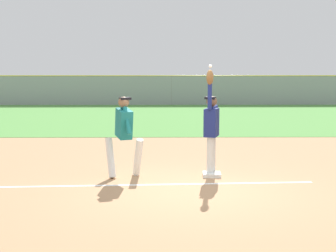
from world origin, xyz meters
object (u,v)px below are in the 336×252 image
(runner, at_px, (124,131))
(fielder, at_px, (211,124))
(parked_car_green, at_px, (163,91))
(parked_car_white, at_px, (222,91))
(first_base, at_px, (212,175))
(baseball, at_px, (210,66))
(parked_car_blue, at_px, (94,91))

(runner, bearing_deg, fielder, -16.03)
(parked_car_green, height_order, parked_car_white, same)
(first_base, distance_m, runner, 2.10)
(baseball, relative_size, parked_car_white, 0.02)
(runner, xyz_separation_m, parked_car_white, (5.06, 24.26, -0.32))
(parked_car_green, relative_size, parked_car_white, 1.00)
(fielder, height_order, baseball, baseball)
(baseball, bearing_deg, parked_car_blue, 103.76)
(runner, relative_size, baseball, 23.24)
(first_base, distance_m, fielder, 1.09)
(parked_car_blue, bearing_deg, parked_car_green, 11.13)
(parked_car_white, bearing_deg, baseball, -103.00)
(runner, height_order, parked_car_white, runner)
(parked_car_blue, height_order, parked_car_white, same)
(baseball, height_order, parked_car_white, baseball)
(fielder, distance_m, parked_car_blue, 24.94)
(runner, xyz_separation_m, parked_car_green, (0.80, 24.75, -0.32))
(parked_car_white, bearing_deg, runner, -107.15)
(baseball, height_order, parked_car_green, baseball)
(runner, bearing_deg, baseball, -15.43)
(fielder, bearing_deg, runner, 22.16)
(fielder, xyz_separation_m, runner, (-1.86, -0.17, -0.12))
(first_base, distance_m, parked_car_white, 24.44)
(first_base, bearing_deg, baseball, 104.98)
(first_base, xyz_separation_m, runner, (-1.87, -0.04, 0.96))
(fielder, height_order, parked_car_white, fielder)
(parked_car_white, bearing_deg, parked_car_green, 168.05)
(first_base, height_order, runner, runner)
(first_base, bearing_deg, parked_car_green, 92.49)
(runner, relative_size, parked_car_blue, 0.37)
(first_base, relative_size, parked_car_white, 0.08)
(first_base, relative_size, parked_car_green, 0.08)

